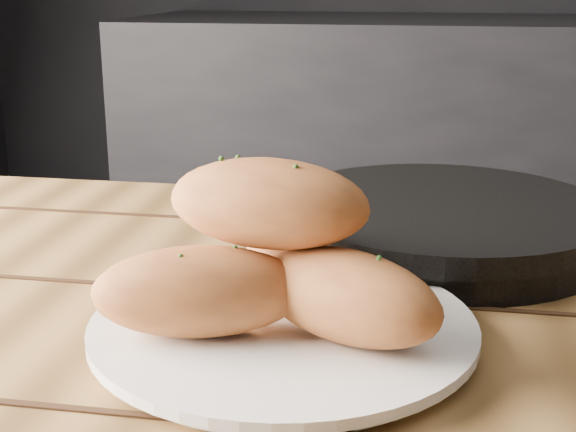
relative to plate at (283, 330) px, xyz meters
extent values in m
cube|color=olive|center=(0.10, -0.02, -0.03)|extent=(1.37, 0.88, 0.04)
cylinder|color=white|center=(0.00, 0.00, 0.00)|extent=(0.25, 0.25, 0.01)
cylinder|color=white|center=(0.00, 0.00, 0.00)|extent=(0.28, 0.28, 0.01)
ellipsoid|color=#B16531|center=(-0.05, -0.03, 0.04)|extent=(0.16, 0.10, 0.06)
ellipsoid|color=#B16531|center=(0.05, -0.02, 0.04)|extent=(0.16, 0.12, 0.06)
ellipsoid|color=#B16531|center=(0.00, 0.05, 0.04)|extent=(0.10, 0.15, 0.06)
ellipsoid|color=#B16531|center=(-0.01, 0.00, 0.10)|extent=(0.15, 0.08, 0.06)
cylinder|color=black|center=(0.11, 0.24, 0.01)|extent=(0.31, 0.31, 0.03)
cylinder|color=black|center=(0.11, 0.24, 0.03)|extent=(0.32, 0.32, 0.02)
camera|label=1|loc=(0.09, -0.52, 0.25)|focal=50.00mm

